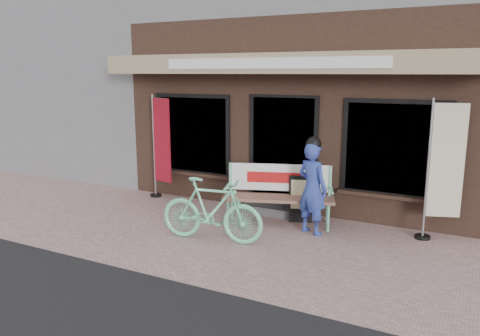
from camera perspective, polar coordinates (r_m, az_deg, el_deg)
The scene contains 9 objects.
ground at distance 7.31m, azimuth -0.87°, elevation -9.25°, with size 70.00×70.00×0.00m, color #C99D9A.
storefront at distance 11.46m, azimuth 11.22°, elevation 13.33°, with size 7.00×6.77×6.00m.
neighbor_left_near at distance 16.46m, azimuth -18.69°, elevation 13.09°, with size 10.00×7.00×6.40m, color slate.
bench at distance 8.15m, azimuth 4.77°, elevation -2.64°, with size 1.95×1.07×1.03m.
person at distance 7.65m, azimuth 8.80°, elevation -2.24°, with size 0.64×0.53×1.61m.
bicycle at distance 7.31m, azimuth -3.50°, elevation -5.12°, with size 0.47×1.68×1.01m, color #73E2AE.
nobori_red at distance 9.78m, azimuth -9.65°, elevation 2.68°, with size 0.64×0.29×2.16m.
nobori_cream at distance 7.85m, azimuth 23.53°, elevation -0.05°, with size 0.66×0.34×2.23m.
menu_stand at distance 8.28m, azimuth 7.45°, elevation -3.70°, with size 0.42×0.22×0.84m.
Camera 1 is at (3.23, -6.02, 2.60)m, focal length 35.00 mm.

